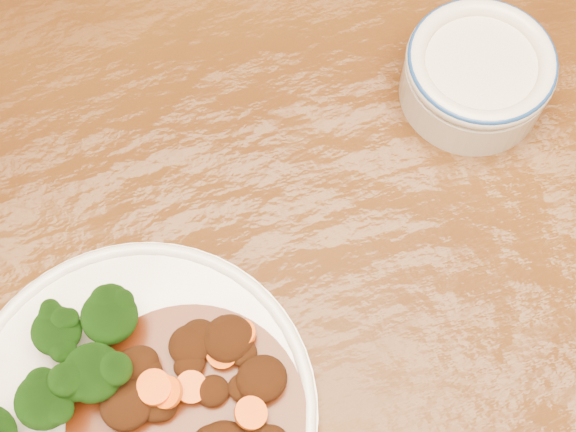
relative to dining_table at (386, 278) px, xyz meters
name	(u,v)px	position (x,y,z in m)	size (l,w,h in m)	color
ground	(341,407)	(0.00, 0.00, -0.67)	(4.00, 4.00, 0.00)	#492212
dining_table	(386,278)	(0.00, 0.00, 0.00)	(1.54, 0.96, 0.75)	#4C2B0D
dinner_plate	(136,414)	(-0.24, -0.05, 0.09)	(0.27, 0.27, 0.02)	white
broccoli_florets	(58,375)	(-0.28, -0.02, 0.12)	(0.15, 0.10, 0.05)	#6B994F
mince_stew	(186,409)	(-0.20, -0.07, 0.10)	(0.18, 0.18, 0.03)	#4E1C08
dip_bowl	(477,74)	(0.12, 0.11, 0.11)	(0.13, 0.13, 0.06)	beige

